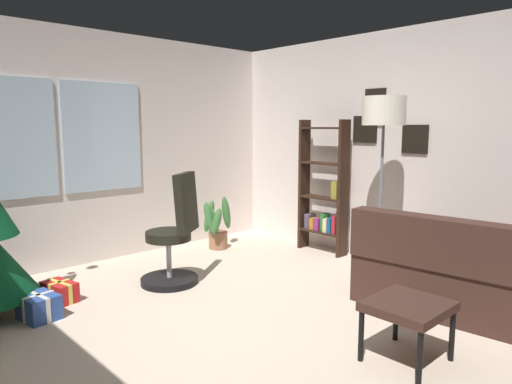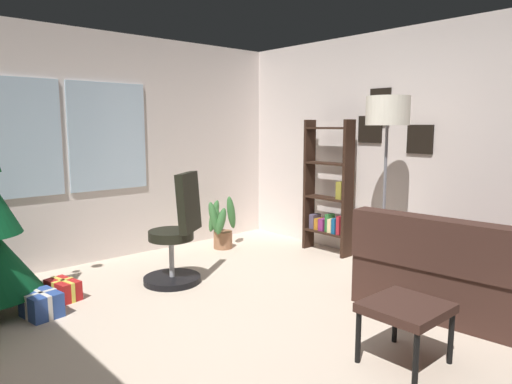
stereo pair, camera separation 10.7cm
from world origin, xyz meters
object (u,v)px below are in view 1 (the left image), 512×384
(office_chair, at_px, (174,241))
(gift_box_blue, at_px, (39,307))
(footstool, at_px, (408,309))
(potted_plant, at_px, (216,226))
(gift_box_red, at_px, (60,292))
(bookshelf, at_px, (324,194))
(floor_lamp, at_px, (384,121))

(office_chair, bearing_deg, gift_box_blue, 178.19)
(footstool, height_order, potted_plant, potted_plant)
(gift_box_red, relative_size, office_chair, 0.32)
(potted_plant, bearing_deg, gift_box_red, -168.56)
(footstool, xyz_separation_m, office_chair, (-0.27, 2.32, 0.08))
(gift_box_blue, bearing_deg, bookshelf, -5.22)
(gift_box_red, distance_m, bookshelf, 3.10)
(floor_lamp, distance_m, potted_plant, 2.44)
(gift_box_blue, height_order, potted_plant, potted_plant)
(gift_box_red, distance_m, gift_box_blue, 0.38)
(gift_box_blue, distance_m, bookshelf, 3.32)
(floor_lamp, bearing_deg, potted_plant, 104.63)
(bookshelf, bearing_deg, gift_box_blue, 174.78)
(footstool, bearing_deg, gift_box_blue, 123.00)
(footstool, distance_m, gift_box_blue, 2.83)
(gift_box_red, bearing_deg, bookshelf, -10.83)
(gift_box_blue, height_order, office_chair, office_chair)
(potted_plant, bearing_deg, bookshelf, -48.58)
(bookshelf, bearing_deg, potted_plant, 131.42)
(footstool, distance_m, gift_box_red, 2.93)
(office_chair, relative_size, bookshelf, 0.68)
(gift_box_red, height_order, office_chair, office_chair)
(footstool, xyz_separation_m, gift_box_blue, (-1.53, 2.36, -0.25))
(bookshelf, bearing_deg, gift_box_red, 169.17)
(office_chair, height_order, floor_lamp, floor_lamp)
(bookshelf, xyz_separation_m, potted_plant, (-0.88, 0.99, -0.42))
(bookshelf, bearing_deg, floor_lamp, -109.61)
(office_chair, height_order, bookshelf, bookshelf)
(gift_box_blue, distance_m, potted_plant, 2.48)
(footstool, distance_m, bookshelf, 2.71)
(gift_box_red, xyz_separation_m, potted_plant, (2.10, 0.43, 0.21))
(office_chair, xyz_separation_m, floor_lamp, (1.62, -1.26, 1.15))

